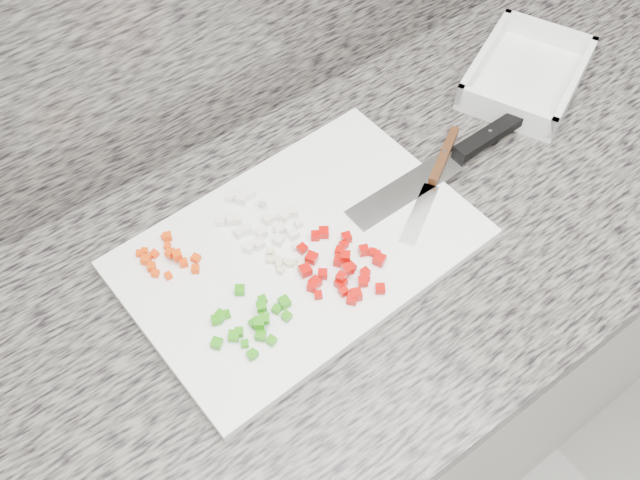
{
  "coord_description": "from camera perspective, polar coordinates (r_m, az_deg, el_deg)",
  "views": [
    {
      "loc": [
        -0.39,
        0.99,
        1.73
      ],
      "look_at": [
        -0.05,
        1.45,
        0.94
      ],
      "focal_mm": 40.0,
      "sensor_mm": 36.0,
      "label": 1
    }
  ],
  "objects": [
    {
      "name": "countertop",
      "position": [
        1.04,
        2.51,
        -0.8
      ],
      "size": [
        3.96,
        0.64,
        0.04
      ],
      "primitive_type": "cube",
      "color": "#605C55",
      "rests_on": "cabinet"
    },
    {
      "name": "chef_knife",
      "position": [
        1.12,
        11.28,
        6.83
      ],
      "size": [
        0.34,
        0.05,
        0.02
      ],
      "rotation": [
        0.0,
        0.0,
        0.02
      ],
      "color": "silver",
      "rests_on": "cutting_board"
    },
    {
      "name": "green_pepper_pile",
      "position": [
        0.93,
        -5.51,
        -6.53
      ],
      "size": [
        0.12,
        0.1,
        0.02
      ],
      "color": "#278A0C",
      "rests_on": "cutting_board"
    },
    {
      "name": "paring_knife",
      "position": [
        1.09,
        9.41,
        5.56
      ],
      "size": [
        0.21,
        0.14,
        0.02
      ],
      "rotation": [
        0.0,
        0.0,
        0.53
      ],
      "color": "silver",
      "rests_on": "cutting_board"
    },
    {
      "name": "onion_pile",
      "position": [
        1.02,
        -4.99,
        1.7
      ],
      "size": [
        0.11,
        0.13,
        0.02
      ],
      "color": "white",
      "rests_on": "cutting_board"
    },
    {
      "name": "tray",
      "position": [
        1.28,
        16.16,
        12.45
      ],
      "size": [
        0.28,
        0.25,
        0.05
      ],
      "rotation": [
        0.0,
        0.0,
        0.43
      ],
      "color": "white",
      "rests_on": "countertop"
    },
    {
      "name": "cabinet",
      "position": [
        1.43,
        1.86,
        -11.2
      ],
      "size": [
        3.92,
        0.62,
        0.86
      ],
      "primitive_type": "cube",
      "color": "silver",
      "rests_on": "ground"
    },
    {
      "name": "garlic_pile",
      "position": [
        0.98,
        -3.0,
        -1.6
      ],
      "size": [
        0.05,
        0.06,
        0.01
      ],
      "color": "beige",
      "rests_on": "cutting_board"
    },
    {
      "name": "carrot_pile",
      "position": [
        1.0,
        -12.14,
        -1.29
      ],
      "size": [
        0.07,
        0.08,
        0.02
      ],
      "color": "#EA3C05",
      "rests_on": "cutting_board"
    },
    {
      "name": "cutting_board",
      "position": [
        1.0,
        -1.6,
        -0.74
      ],
      "size": [
        0.49,
        0.34,
        0.02
      ],
      "primitive_type": "cube",
      "rotation": [
        0.0,
        0.0,
        0.04
      ],
      "color": "white",
      "rests_on": "countertop"
    },
    {
      "name": "red_pepper_pile",
      "position": [
        0.97,
        1.7,
        -2.19
      ],
      "size": [
        0.12,
        0.14,
        0.02
      ],
      "color": "#B40702",
      "rests_on": "cutting_board"
    }
  ]
}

